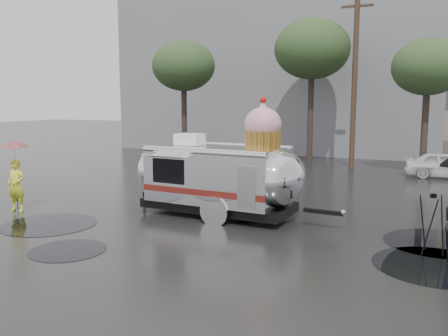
% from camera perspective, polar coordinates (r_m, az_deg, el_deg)
% --- Properties ---
extents(ground, '(120.00, 120.00, 0.00)m').
position_cam_1_polar(ground, '(13.64, -4.27, -6.84)').
color(ground, black).
rests_on(ground, ground).
extents(puddles, '(12.88, 6.31, 0.01)m').
position_cam_1_polar(puddles, '(11.91, 4.49, -9.03)').
color(puddles, black).
rests_on(puddles, ground).
extents(grey_building, '(22.00, 12.00, 13.00)m').
position_cam_1_polar(grey_building, '(37.21, 7.53, 12.62)').
color(grey_building, slate).
rests_on(grey_building, ground).
extents(utility_pole, '(1.60, 0.28, 9.00)m').
position_cam_1_polar(utility_pole, '(25.96, 15.43, 10.24)').
color(utility_pole, '#473323').
rests_on(utility_pole, ground).
extents(tree_left, '(3.64, 3.64, 6.95)m').
position_cam_1_polar(tree_left, '(28.01, -4.88, 12.09)').
color(tree_left, '#382D26').
rests_on(tree_left, ground).
extents(tree_mid, '(4.20, 4.20, 8.03)m').
position_cam_1_polar(tree_mid, '(27.52, 10.55, 13.85)').
color(tree_mid, '#382D26').
rests_on(tree_mid, ground).
extents(tree_right, '(3.36, 3.36, 6.42)m').
position_cam_1_polar(tree_right, '(24.73, 23.35, 11.02)').
color(tree_right, '#382D26').
rests_on(tree_right, ground).
extents(barricade_row, '(4.30, 0.80, 1.00)m').
position_cam_1_polar(barricade_row, '(24.76, -5.08, 1.12)').
color(barricade_row, '#473323').
rests_on(barricade_row, ground).
extents(airstream_trailer, '(6.85, 2.77, 3.69)m').
position_cam_1_polar(airstream_trailer, '(14.50, -0.44, -0.69)').
color(airstream_trailer, silver).
rests_on(airstream_trailer, ground).
extents(person_left, '(0.66, 0.49, 1.66)m').
position_cam_1_polar(person_left, '(16.50, -23.71, -1.94)').
color(person_left, yellow).
rests_on(person_left, ground).
extents(umbrella_pink, '(1.09, 1.09, 2.29)m').
position_cam_1_polar(umbrella_pink, '(16.36, -23.92, 1.81)').
color(umbrella_pink, '#D67C80').
rests_on(umbrella_pink, ground).
extents(tripod, '(0.58, 0.56, 1.43)m').
position_cam_1_polar(tripod, '(11.89, 23.73, -5.63)').
color(tripod, black).
rests_on(tripod, ground).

